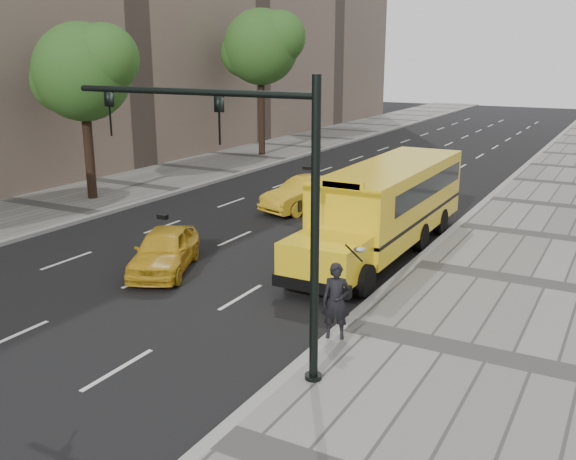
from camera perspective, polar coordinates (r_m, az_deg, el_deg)
The scene contains 11 objects.
ground at distance 23.85m, azimuth -2.73°, elevation -1.08°, with size 140.00×140.00×0.00m, color black.
sidewalk_far at distance 30.88m, azimuth -20.42°, elevation 1.92°, with size 6.00×140.00×0.15m, color gray.
curb_museum at distance 21.44m, azimuth 11.09°, elevation -3.07°, with size 0.30×140.00×0.15m, color gray.
curb_far at distance 28.71m, azimuth -16.48°, elevation 1.30°, with size 0.30×140.00×0.15m, color gray.
tree_b at distance 31.16m, azimuth -17.71°, elevation 13.30°, with size 4.97×4.41×8.17m.
tree_c at distance 43.43m, azimuth -2.32°, elevation 16.00°, with size 5.49×4.88×9.62m.
school_bus at distance 22.90m, azimuth 8.98°, elevation 2.61°, with size 2.96×11.56×3.19m.
taxi_near at distance 20.89m, azimuth -10.94°, elevation -1.77°, with size 1.64×4.08×1.39m, color gold.
taxi_far at distance 28.56m, azimuth 1.64°, elevation 3.22°, with size 1.56×4.47×1.47m, color gold.
pedestrian at distance 15.38m, azimuth 4.31°, elevation -6.33°, with size 0.68×0.45×1.87m, color black.
traffic_signal at distance 13.17m, azimuth -3.05°, elevation 3.67°, with size 6.18×0.36×6.40m.
Camera 1 is at (12.02, -19.46, 6.77)m, focal length 40.00 mm.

